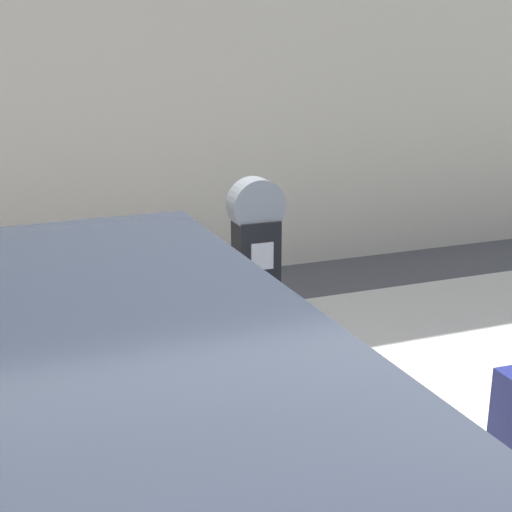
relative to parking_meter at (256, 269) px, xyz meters
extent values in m
cube|color=#BCB7AD|center=(0.10, 1.04, -1.21)|extent=(24.00, 2.80, 0.10)
cylinder|color=slate|center=(0.00, 0.00, -0.64)|extent=(0.05, 0.05, 1.05)
cube|color=black|center=(0.00, 0.00, 0.05)|extent=(0.18, 0.14, 0.33)
cube|color=gray|center=(0.00, -0.07, 0.08)|extent=(0.10, 0.01, 0.11)
cylinder|color=slate|center=(0.00, 0.00, 0.28)|extent=(0.23, 0.11, 0.23)
camera|label=1|loc=(-1.05, -2.70, 0.93)|focal=50.00mm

